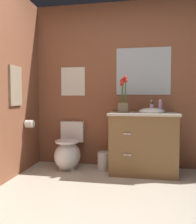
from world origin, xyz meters
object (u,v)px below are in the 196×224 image
Objects in this scene: lotion_bottle at (152,108)px; trash_bin at (104,161)px; wall_mirror at (143,71)px; hanging_towel at (15,86)px; wall_poster at (73,81)px; flower_vase at (124,99)px; soap_bottle at (160,107)px; toilet at (68,152)px; vanity_cabinet at (143,142)px; toilet_paper_roll at (30,124)px.

lotion_bottle reaches higher than trash_bin.
hanging_towel is (-1.66, -0.74, -0.24)m from wall_mirror.
wall_poster is 0.56× the size of wall_mirror.
trash_bin is at bearing 174.18° from flower_vase.
trash_bin is 1.45m from wall_mirror.
trash_bin is (-0.67, -0.01, -0.77)m from lotion_bottle.
soap_bottle reaches higher than trash_bin.
wall_mirror is (-0.12, 0.28, 0.54)m from lotion_bottle.
flower_vase is 0.41m from lotion_bottle.
hanging_towel is (-0.57, -0.47, 0.97)m from toilet.
hanging_towel reaches higher than trash_bin.
wall_mirror reaches higher than trash_bin.
hanging_towel reaches higher than lotion_bottle.
vanity_cabinet is at bearing -0.83° from trash_bin.
flower_vase is 2.77× the size of soap_bottle.
trash_bin is at bearing 179.17° from vanity_cabinet.
trash_bin is 0.34× the size of wall_mirror.
hanging_towel is (-0.57, -0.74, -0.10)m from wall_poster.
trash_bin is at bearing -179.17° from lotion_bottle.
toilet_paper_roll reaches higher than trash_bin.
wall_mirror reaches higher than lotion_bottle.
vanity_cabinet is 1.43m from wall_poster.
vanity_cabinet reaches higher than toilet.
hanging_towel is (-1.78, -0.46, 0.30)m from lotion_bottle.
soap_bottle is at bearing -10.79° from wall_poster.
toilet is 6.27× the size of toilet_paper_roll.
soap_bottle is 1.87m from toilet_paper_roll.
hanging_towel is at bearing -165.67° from soap_bottle.
wall_mirror reaches higher than toilet_paper_roll.
flower_vase is at bearing -130.62° from wall_mirror.
hanging_towel is at bearing -163.12° from flower_vase.
soap_bottle is at bearing 14.33° from hanging_towel.
vanity_cabinet is at bearing -1.39° from toilet.
soap_bottle reaches higher than lotion_bottle.
wall_mirror reaches higher than hanging_towel.
soap_bottle reaches higher than toilet_paper_roll.
toilet is 0.67× the size of vanity_cabinet.
wall_poster reaches higher than toilet_paper_roll.
lotion_bottle is at bearing -66.62° from wall_mirror.
wall_poster is (-1.32, 0.25, 0.38)m from soap_bottle.
hanging_towel is (-1.66, -0.44, 0.77)m from vanity_cabinet.
soap_bottle is at bearing -47.16° from wall_mirror.
trash_bin is at bearing -177.55° from soap_bottle.
toilet is 1.22m from hanging_towel.
wall_poster is (-0.82, 0.31, 0.28)m from flower_vase.
wall_mirror reaches higher than soap_bottle.
wall_poster is at bearing 90.00° from toilet.
vanity_cabinet is (1.09, -0.03, 0.19)m from toilet.
wall_mirror is at bearing 90.54° from vanity_cabinet.
lotion_bottle is 0.28× the size of hanging_towel.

